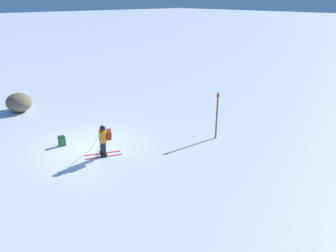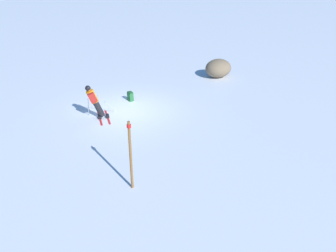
# 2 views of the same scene
# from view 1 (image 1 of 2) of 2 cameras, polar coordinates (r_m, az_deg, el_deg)

# --- Properties ---
(ground_plane) EXTENTS (300.00, 300.00, 0.00)m
(ground_plane) POSITION_cam_1_polar(r_m,az_deg,el_deg) (15.99, -13.62, -3.41)
(ground_plane) COLOR white
(skier) EXTENTS (1.53, 1.66, 1.68)m
(skier) POSITION_cam_1_polar(r_m,az_deg,el_deg) (14.28, -11.16, -2.30)
(skier) COLOR red
(skier) RESTS_ON ground
(spare_backpack) EXTENTS (0.24, 0.31, 0.50)m
(spare_backpack) POSITION_cam_1_polar(r_m,az_deg,el_deg) (16.27, -18.00, -2.49)
(spare_backpack) COLOR #236633
(spare_backpack) RESTS_ON ground
(exposed_boulder_0) EXTENTS (1.75, 1.48, 1.13)m
(exposed_boulder_0) POSITION_cam_1_polar(r_m,az_deg,el_deg) (22.09, -24.54, 3.76)
(exposed_boulder_0) COLOR #7A664C
(exposed_boulder_0) RESTS_ON ground
(trail_marker) EXTENTS (0.13, 0.13, 2.35)m
(trail_marker) POSITION_cam_1_polar(r_m,az_deg,el_deg) (16.14, 8.52, 2.10)
(trail_marker) COLOR brown
(trail_marker) RESTS_ON ground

